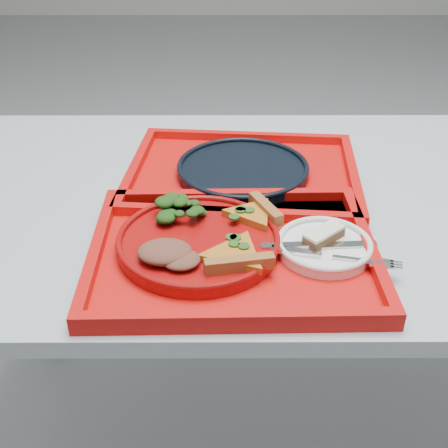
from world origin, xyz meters
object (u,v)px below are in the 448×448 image
at_px(tray_main, 233,255).
at_px(navy_plate, 243,171).
at_px(dinner_plate, 199,243).
at_px(tray_far, 243,177).
at_px(dessert_bar, 324,235).

bearing_deg(tray_main, navy_plate, 83.89).
bearing_deg(navy_plate, dinner_plate, -107.15).
bearing_deg(navy_plate, tray_far, 0.00).
bearing_deg(tray_far, navy_plate, 0.00).
bearing_deg(tray_main, tray_far, 83.89).
height_order(tray_main, dinner_plate, dinner_plate).
bearing_deg(tray_far, dessert_bar, -59.67).
bearing_deg(dessert_bar, dinner_plate, 138.87).
bearing_deg(navy_plate, tray_main, -95.14).
bearing_deg(tray_main, dessert_bar, 3.10).
distance_m(tray_main, navy_plate, 0.27).
relative_size(tray_main, navy_plate, 1.73).
height_order(dinner_plate, dessert_bar, dessert_bar).
height_order(navy_plate, dessert_bar, dessert_bar).
bearing_deg(dinner_plate, dessert_bar, 0.09).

